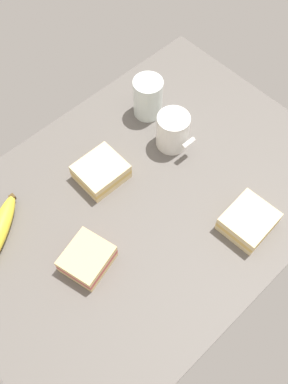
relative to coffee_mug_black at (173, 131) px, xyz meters
The scene contains 6 objects.
tabletop 18.03cm from the coffee_mug_black, 156.74° to the right, with size 90.00×64.00×2.00cm, color #5B5651.
coffee_mug_black is the anchor object (origin of this frame).
sandwich_main 36.15cm from the coffee_mug_black, 164.03° to the right, with size 11.43×10.75×4.40cm.
sandwich_side 27.48cm from the coffee_mug_black, 98.44° to the right, with size 11.09×10.10×4.40cm.
sandwich_extra 19.53cm from the coffee_mug_black, 167.22° to the left, with size 10.66×9.62×4.40cm.
glass_of_milk 11.53cm from the coffee_mug_black, 77.12° to the left, with size 7.37×7.37×10.52cm.
Camera 1 is at (-31.99, -33.96, 86.27)cm, focal length 39.73 mm.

